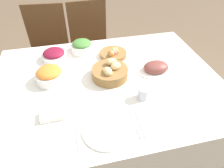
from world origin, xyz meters
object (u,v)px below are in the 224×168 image
at_px(bread_basket, 110,72).
at_px(knife, 135,124).
at_px(chair_far_left, 49,48).
at_px(drinking_cup, 143,93).
at_px(fork, 77,136).
at_px(spoon, 140,123).
at_px(chair_far_center, 91,43).
at_px(dinner_plate, 107,130).
at_px(green_salad_bowl, 82,46).
at_px(egg_basket, 113,54).
at_px(beet_salad_bowl, 54,55).
at_px(carrot_bowl, 50,75).
at_px(butter_dish, 53,115).
at_px(ham_platter, 156,68).

distance_m(bread_basket, knife, 0.45).
xyz_separation_m(chair_far_left, drinking_cup, (0.63, -1.17, 0.27)).
relative_size(fork, spoon, 1.00).
xyz_separation_m(chair_far_center, dinner_plate, (-0.10, -1.36, 0.23)).
xyz_separation_m(green_salad_bowl, knife, (0.19, -0.83, -0.05)).
bearing_deg(chair_far_left, fork, -76.23).
height_order(chair_far_left, egg_basket, chair_far_left).
bearing_deg(fork, drinking_cup, 23.58).
height_order(dinner_plate, knife, dinner_plate).
bearing_deg(chair_far_left, knife, -63.83).
relative_size(egg_basket, beet_salad_bowl, 1.11).
distance_m(carrot_bowl, beet_salad_bowl, 0.27).
height_order(carrot_bowl, knife, carrot_bowl).
relative_size(beet_salad_bowl, butter_dish, 1.46).
relative_size(chair_far_center, carrot_bowl, 4.81).
distance_m(egg_basket, green_salad_bowl, 0.27).
distance_m(ham_platter, knife, 0.53).
bearing_deg(chair_far_left, bread_basket, -57.30).
xyz_separation_m(fork, drinking_cup, (0.43, 0.19, 0.04)).
bearing_deg(butter_dish, bread_basket, 35.57).
bearing_deg(knife, chair_far_center, 91.88).
bearing_deg(carrot_bowl, beet_salad_bowl, 83.81).
bearing_deg(egg_basket, fork, -117.16).
relative_size(spoon, drinking_cup, 2.47).
bearing_deg(carrot_bowl, green_salad_bowl, 52.73).
relative_size(ham_platter, butter_dish, 2.14).
height_order(chair_far_center, spoon, chair_far_center).
bearing_deg(dinner_plate, chair_far_center, 85.84).
relative_size(beet_salad_bowl, dinner_plate, 0.73).
bearing_deg(spoon, butter_dish, 161.82).
bearing_deg(chair_far_left, butter_dish, -80.86).
xyz_separation_m(chair_far_center, egg_basket, (0.10, -0.66, 0.25)).
height_order(ham_platter, dinner_plate, ham_platter).
relative_size(carrot_bowl, knife, 1.01).
height_order(dinner_plate, spoon, dinner_plate).
height_order(egg_basket, drinking_cup, same).
height_order(chair_far_center, chair_far_left, same).
distance_m(egg_basket, fork, 0.79).
relative_size(chair_far_center, chair_far_left, 1.00).
xyz_separation_m(knife, spoon, (0.03, 0.00, 0.00)).
bearing_deg(spoon, beet_salad_bowl, 120.95).
distance_m(dinner_plate, fork, 0.16).
bearing_deg(green_salad_bowl, butter_dish, -110.11).
xyz_separation_m(chair_far_center, carrot_bowl, (-0.39, -0.87, 0.28)).
relative_size(green_salad_bowl, spoon, 0.93).
bearing_deg(beet_salad_bowl, green_salad_bowl, 16.04).
bearing_deg(bread_basket, ham_platter, -0.46).
distance_m(carrot_bowl, fork, 0.52).
bearing_deg(beet_salad_bowl, drinking_cup, -47.42).
relative_size(spoon, butter_dish, 1.46).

